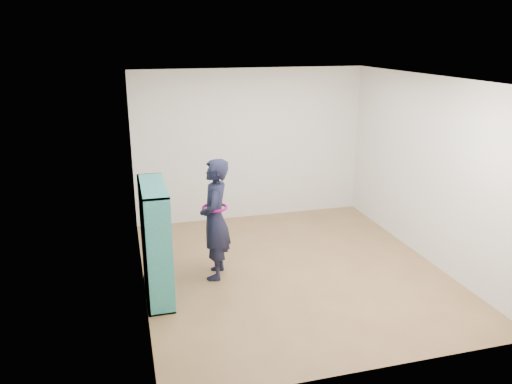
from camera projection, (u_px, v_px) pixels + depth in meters
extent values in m
plane|color=brown|center=(292.00, 270.00, 6.91)|extent=(4.50, 4.50, 0.00)
plane|color=white|center=(296.00, 79.00, 6.13)|extent=(4.50, 4.50, 0.00)
cube|color=silver|center=(138.00, 192.00, 6.02)|extent=(0.02, 4.50, 2.60)
cube|color=silver|center=(428.00, 170.00, 7.03)|extent=(0.02, 4.50, 2.60)
cube|color=silver|center=(250.00, 145.00, 8.59)|extent=(4.00, 0.02, 2.60)
cube|color=silver|center=(378.00, 247.00, 4.45)|extent=(4.00, 0.02, 2.60)
cube|color=teal|center=(159.00, 259.00, 5.59)|extent=(0.31, 0.02, 1.43)
cube|color=teal|center=(153.00, 226.00, 6.55)|extent=(0.31, 0.02, 1.43)
cube|color=teal|center=(159.00, 293.00, 6.28)|extent=(0.31, 1.07, 0.02)
cube|color=teal|center=(152.00, 186.00, 5.86)|extent=(0.31, 1.07, 0.02)
cube|color=teal|center=(143.00, 242.00, 6.04)|extent=(0.02, 1.07, 1.43)
cube|color=teal|center=(157.00, 247.00, 5.91)|extent=(0.29, 0.02, 1.38)
cube|color=teal|center=(155.00, 236.00, 6.23)|extent=(0.29, 0.02, 1.38)
cube|color=teal|center=(157.00, 267.00, 6.18)|extent=(0.29, 1.03, 0.02)
cube|color=teal|center=(156.00, 241.00, 6.07)|extent=(0.29, 1.03, 0.02)
cube|color=teal|center=(154.00, 214.00, 5.97)|extent=(0.29, 1.03, 0.02)
cube|color=beige|center=(163.00, 302.00, 5.95)|extent=(0.20, 0.12, 0.07)
cube|color=black|center=(162.00, 271.00, 5.78)|extent=(0.16, 0.14, 0.23)
cube|color=maroon|center=(160.00, 243.00, 5.67)|extent=(0.16, 0.14, 0.25)
cube|color=silver|center=(158.00, 221.00, 5.64)|extent=(0.20, 0.12, 0.05)
cube|color=navy|center=(161.00, 285.00, 6.20)|extent=(0.16, 0.14, 0.22)
cube|color=brown|center=(159.00, 260.00, 6.10)|extent=(0.16, 0.14, 0.19)
cube|color=#BFB28C|center=(157.00, 238.00, 6.06)|extent=(0.20, 0.12, 0.05)
cube|color=#26594C|center=(156.00, 207.00, 5.89)|extent=(0.16, 0.14, 0.21)
cube|color=beige|center=(159.00, 272.00, 6.51)|extent=(0.16, 0.14, 0.24)
cube|color=black|center=(156.00, 252.00, 6.48)|extent=(0.20, 0.12, 0.07)
cube|color=maroon|center=(155.00, 224.00, 6.31)|extent=(0.16, 0.14, 0.21)
cube|color=silver|center=(154.00, 196.00, 6.20)|extent=(0.16, 0.14, 0.25)
imported|color=black|center=(215.00, 219.00, 6.51)|extent=(0.54, 0.68, 1.62)
torus|color=#970B69|center=(215.00, 208.00, 6.46)|extent=(0.42, 0.42, 0.04)
cube|color=silver|center=(204.00, 210.00, 6.56)|extent=(0.04, 0.10, 0.13)
cube|color=black|center=(204.00, 210.00, 6.56)|extent=(0.04, 0.09, 0.12)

